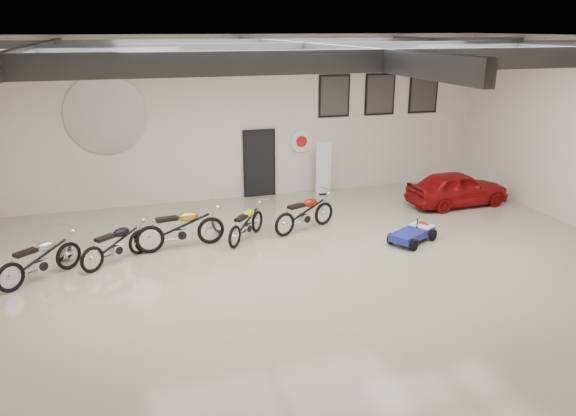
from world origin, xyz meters
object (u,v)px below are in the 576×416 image
object	(u,v)px
banner_stand	(324,168)
vintage_car	(457,188)
motorcycle_black	(116,243)
motorcycle_red	(305,212)
motorcycle_gold	(181,227)
motorcycle_yellow	(246,222)
go_kart	(415,230)
motorcycle_silver	(40,258)

from	to	relation	value
banner_stand	vintage_car	size ratio (longest dim) A/B	0.57
motorcycle_black	motorcycle_red	distance (m)	4.90
banner_stand	motorcycle_gold	size ratio (longest dim) A/B	0.82
motorcycle_yellow	motorcycle_red	bearing A→B (deg)	-42.53
banner_stand	go_kart	size ratio (longest dim) A/B	1.08
motorcycle_silver	banner_stand	bearing A→B (deg)	-10.79
banner_stand	vintage_car	xyz separation A→B (m)	(3.49, -2.28, -0.35)
motorcycle_gold	vintage_car	distance (m)	8.52
motorcycle_black	motorcycle_red	world-z (taller)	motorcycle_red
motorcycle_silver	motorcycle_red	bearing A→B (deg)	-27.72
motorcycle_red	go_kart	size ratio (longest dim) A/B	1.21
motorcycle_gold	banner_stand	bearing A→B (deg)	26.62
motorcycle_black	vintage_car	xyz separation A→B (m)	(9.98, 1.55, 0.05)
motorcycle_silver	go_kart	xyz separation A→B (m)	(8.85, -0.28, -0.21)
motorcycle_black	banner_stand	bearing A→B (deg)	-6.58
banner_stand	motorcycle_yellow	size ratio (longest dim) A/B	0.99
motorcycle_gold	motorcycle_red	world-z (taller)	motorcycle_gold
motorcycle_gold	go_kart	size ratio (longest dim) A/B	1.31
banner_stand	motorcycle_silver	distance (m)	9.14
motorcycle_red	motorcycle_gold	bearing A→B (deg)	162.64
banner_stand	motorcycle_red	xyz separation A→B (m)	(-1.66, -3.04, -0.37)
motorcycle_red	go_kart	world-z (taller)	motorcycle_red
motorcycle_gold	motorcycle_black	bearing A→B (deg)	-170.54
go_kart	vintage_car	size ratio (longest dim) A/B	0.53
motorcycle_silver	vintage_car	size ratio (longest dim) A/B	0.63
motorcycle_yellow	go_kart	bearing A→B (deg)	-67.94
motorcycle_black	vintage_car	world-z (taller)	vintage_car
motorcycle_yellow	go_kart	size ratio (longest dim) A/B	1.08
banner_stand	motorcycle_silver	size ratio (longest dim) A/B	0.90
motorcycle_yellow	banner_stand	bearing A→B (deg)	-5.33
motorcycle_yellow	motorcycle_red	size ratio (longest dim) A/B	0.90
go_kart	vintage_car	bearing A→B (deg)	10.26
motorcycle_red	vintage_car	world-z (taller)	vintage_car
go_kart	motorcycle_gold	bearing A→B (deg)	137.67
motorcycle_silver	go_kart	size ratio (longest dim) A/B	1.19
motorcycle_yellow	motorcycle_red	xyz separation A→B (m)	(1.65, 0.21, 0.05)
motorcycle_silver	motorcycle_gold	world-z (taller)	motorcycle_gold
banner_stand	motorcycle_yellow	world-z (taller)	banner_stand
motorcycle_gold	motorcycle_red	xyz separation A→B (m)	(3.30, 0.32, -0.04)
motorcycle_gold	go_kart	world-z (taller)	motorcycle_gold
vintage_car	banner_stand	bearing A→B (deg)	54.14
motorcycle_yellow	vintage_car	bearing A→B (deg)	-41.72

